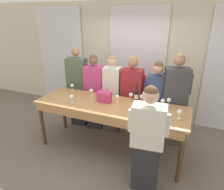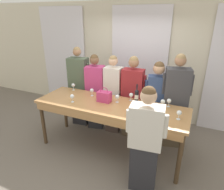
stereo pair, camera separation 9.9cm
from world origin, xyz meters
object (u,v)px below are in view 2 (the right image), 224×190
at_px(wine_glass_front_left, 131,95).
at_px(guest_olive_jacket, 79,87).
at_px(wine_bottle, 137,95).
at_px(wine_glass_center_right, 163,102).
at_px(tasting_bar, 109,110).
at_px(wine_glass_back_mid, 92,91).
at_px(guest_beige_cap, 175,102).
at_px(wine_glass_back_left, 179,113).
at_px(wine_glass_center_mid, 72,97).
at_px(guest_cream_sweater, 113,94).
at_px(guest_pink_top, 95,92).
at_px(handbag, 104,96).
at_px(wine_glass_back_right, 169,101).
at_px(guest_striped_shirt, 132,97).
at_px(wine_glass_center_left, 142,97).
at_px(guest_navy_coat, 156,101).
at_px(wine_glass_front_right, 117,97).
at_px(host_pouring, 145,141).
at_px(wine_glass_front_mid, 73,85).

bearing_deg(wine_glass_front_left, guest_olive_jacket, 166.09).
height_order(wine_bottle, wine_glass_center_right, wine_bottle).
distance_m(tasting_bar, wine_glass_back_mid, 0.60).
bearing_deg(guest_beige_cap, wine_glass_back_left, -78.88).
xyz_separation_m(wine_glass_center_mid, guest_cream_sweater, (0.45, 0.85, -0.19)).
bearing_deg(guest_pink_top, handbag, -49.02).
distance_m(wine_glass_back_right, guest_striped_shirt, 0.86).
height_order(wine_bottle, guest_cream_sweater, guest_cream_sweater).
xyz_separation_m(wine_glass_center_left, wine_glass_center_mid, (-1.18, -0.50, -0.00)).
relative_size(handbag, wine_glass_center_left, 1.87).
xyz_separation_m(guest_pink_top, guest_navy_coat, (1.36, 0.00, 0.02)).
bearing_deg(wine_glass_back_mid, wine_glass_back_left, -9.86).
bearing_deg(guest_cream_sweater, wine_glass_back_left, -27.06).
bearing_deg(wine_bottle, wine_glass_front_right, -148.66).
relative_size(wine_glass_center_right, guest_cream_sweater, 0.09).
bearing_deg(guest_striped_shirt, wine_glass_center_left, -49.83).
bearing_deg(wine_glass_center_mid, guest_beige_cap, 26.16).
relative_size(guest_cream_sweater, guest_beige_cap, 0.93).
bearing_deg(tasting_bar, host_pouring, -36.69).
bearing_deg(guest_striped_shirt, guest_navy_coat, -0.00).
relative_size(guest_olive_jacket, guest_navy_coat, 1.09).
bearing_deg(wine_glass_center_mid, guest_striped_shirt, 43.98).
xyz_separation_m(handbag, wine_glass_front_left, (0.44, 0.25, 0.01)).
bearing_deg(wine_glass_back_mid, wine_bottle, 6.37).
relative_size(handbag, wine_glass_back_left, 1.87).
bearing_deg(wine_glass_back_mid, handbag, -23.71).
relative_size(tasting_bar, host_pouring, 1.67).
bearing_deg(wine_glass_front_left, guest_navy_coat, 39.74).
bearing_deg(guest_cream_sweater, guest_beige_cap, 0.00).
height_order(wine_bottle, wine_glass_front_mid, wine_bottle).
bearing_deg(wine_glass_center_mid, wine_bottle, 25.73).
bearing_deg(guest_pink_top, wine_glass_back_left, -21.42).
distance_m(tasting_bar, wine_glass_front_right, 0.27).
bearing_deg(wine_glass_back_mid, host_pouring, -33.33).
distance_m(guest_pink_top, guest_cream_sweater, 0.43).
height_order(wine_glass_front_left, wine_glass_front_mid, same).
xyz_separation_m(handbag, guest_beige_cap, (1.21, 0.59, -0.14)).
bearing_deg(wine_glass_back_mid, guest_beige_cap, 15.61).
bearing_deg(guest_olive_jacket, wine_glass_back_right, -8.96).
distance_m(handbag, guest_striped_shirt, 0.71).
xyz_separation_m(wine_glass_center_left, guest_pink_top, (-1.16, 0.35, -0.22)).
xyz_separation_m(wine_glass_front_left, guest_navy_coat, (0.41, 0.34, -0.19)).
bearing_deg(wine_bottle, wine_glass_center_right, -8.05).
distance_m(wine_glass_center_left, guest_navy_coat, 0.45).
xyz_separation_m(wine_glass_front_mid, wine_glass_front_right, (1.10, -0.21, 0.00)).
xyz_separation_m(wine_glass_center_right, wine_glass_back_right, (0.09, 0.08, 0.00)).
relative_size(wine_glass_back_left, wine_glass_back_right, 1.00).
height_order(wine_bottle, wine_glass_center_mid, wine_bottle).
xyz_separation_m(tasting_bar, wine_glass_back_left, (1.20, -0.04, 0.20)).
bearing_deg(wine_glass_back_mid, guest_pink_top, 110.42).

